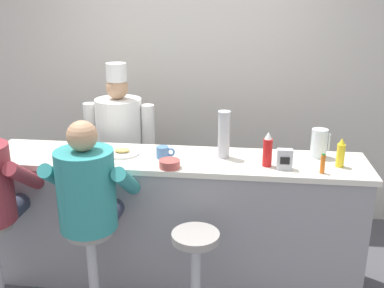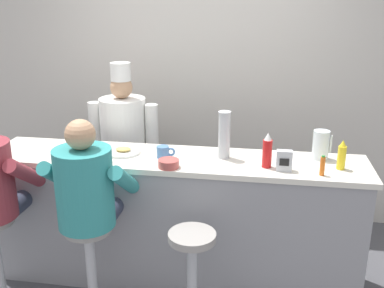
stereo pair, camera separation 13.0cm
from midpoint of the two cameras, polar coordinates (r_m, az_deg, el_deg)
name	(u,v)px [view 1 (the left image)]	position (r m, az deg, el deg)	size (l,w,h in m)	color
wall_back	(193,83)	(4.40, -0.72, 7.80)	(10.00, 0.06, 2.70)	beige
diner_counter	(174,219)	(3.52, -3.34, -9.54)	(2.82, 0.57, 1.02)	gray
ketchup_bottle_red	(268,150)	(3.14, 8.41, -0.78)	(0.07, 0.07, 0.25)	red
mustard_bottle_yellow	(341,153)	(3.25, 17.28, -1.15)	(0.06, 0.06, 0.21)	yellow
hot_sauce_bottle_orange	(323,164)	(3.11, 15.12, -2.46)	(0.03, 0.03, 0.14)	orange
water_pitcher_clear	(319,143)	(3.40, 14.79, 0.09)	(0.14, 0.12, 0.21)	silver
breakfast_plate	(122,152)	(3.42, -9.94, -1.07)	(0.26, 0.26, 0.05)	white
cereal_bowl	(170,164)	(3.11, -4.06, -2.54)	(0.15, 0.15, 0.06)	#B24C47
coffee_mug_blue	(163,152)	(3.29, -4.80, -1.07)	(0.14, 0.09, 0.09)	#4C7AB2
cup_stack_steel	(224,134)	(3.26, 2.93, 1.21)	(0.09, 0.09, 0.35)	#B7BABF
napkin_dispenser_chrome	(285,159)	(3.12, 10.51, -1.92)	(0.11, 0.06, 0.14)	silver
diner_seated_teal	(89,195)	(3.01, -14.21, -6.30)	(0.57, 0.56, 1.44)	#B2B5BA
empty_stool_round	(195,266)	(3.04, -0.82, -15.19)	(0.31, 0.31, 0.72)	#B2B5BA
cook_in_whites_near	(120,145)	(4.06, -10.01, -0.15)	(0.63, 0.40, 1.62)	#232328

